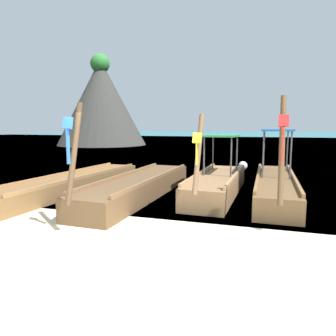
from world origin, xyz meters
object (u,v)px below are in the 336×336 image
(longtail_boat_orange_ribbon, at_px, (72,184))
(longtail_boat_red_ribbon, at_px, (275,185))
(karst_rock, at_px, (99,105))
(longtail_boat_yellow_ribbon, at_px, (217,183))
(longtail_boat_blue_ribbon, at_px, (139,187))
(mooring_buoy_near, at_px, (243,166))

(longtail_boat_orange_ribbon, xyz_separation_m, longtail_boat_red_ribbon, (6.53, 1.36, 0.09))
(longtail_boat_orange_ribbon, height_order, longtail_boat_red_ribbon, longtail_boat_red_ribbon)
(karst_rock, bearing_deg, longtail_boat_yellow_ribbon, -53.19)
(longtail_boat_blue_ribbon, distance_m, longtail_boat_yellow_ribbon, 2.52)
(karst_rock, xyz_separation_m, mooring_buoy_near, (17.40, -16.75, -4.36))
(longtail_boat_orange_ribbon, xyz_separation_m, mooring_buoy_near, (5.16, 6.98, -0.05))
(mooring_buoy_near, bearing_deg, longtail_boat_yellow_ribbon, -94.05)
(longtail_boat_blue_ribbon, distance_m, mooring_buoy_near, 7.49)
(longtail_boat_red_ribbon, bearing_deg, longtail_boat_blue_ribbon, -161.67)
(longtail_boat_red_ribbon, relative_size, mooring_buoy_near, 15.07)
(longtail_boat_red_ribbon, bearing_deg, longtail_boat_yellow_ribbon, -169.81)
(longtail_boat_yellow_ribbon, xyz_separation_m, longtail_boat_red_ribbon, (1.78, 0.32, -0.01))
(karst_rock, distance_m, mooring_buoy_near, 24.54)
(longtail_boat_orange_ribbon, relative_size, karst_rock, 0.71)
(longtail_boat_yellow_ribbon, bearing_deg, karst_rock, 126.81)
(karst_rock, relative_size, mooring_buoy_near, 24.31)
(longtail_boat_red_ribbon, bearing_deg, karst_rock, 129.99)
(longtail_boat_blue_ribbon, bearing_deg, longtail_boat_red_ribbon, 18.33)
(longtail_boat_blue_ribbon, distance_m, karst_rock, 28.22)
(longtail_boat_yellow_ribbon, xyz_separation_m, karst_rock, (-16.98, 22.69, 4.22))
(longtail_boat_red_ribbon, bearing_deg, mooring_buoy_near, 103.61)
(mooring_buoy_near, bearing_deg, longtail_boat_red_ribbon, -76.39)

